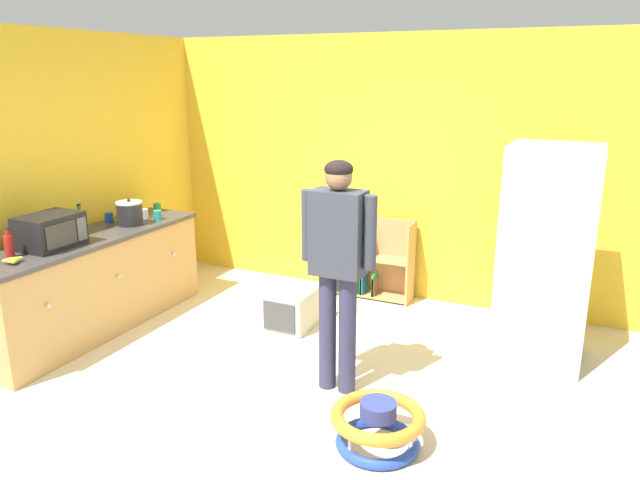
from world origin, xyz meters
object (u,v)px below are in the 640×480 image
at_px(crock_pot, 130,213).
at_px(banana_bunch, 14,260).
at_px(green_glass_bottle, 80,219).
at_px(bookshelf, 371,263).
at_px(microwave, 50,231).
at_px(blue_cup, 109,217).
at_px(ketchup_bottle, 9,245).
at_px(baby_walker, 378,425).
at_px(standing_person, 338,257).
at_px(pet_carrier, 293,307).
at_px(white_cup, 144,214).
at_px(refrigerator, 546,255).
at_px(teal_cup, 158,215).
at_px(green_cup, 157,208).
at_px(kitchen_counter, 94,283).

bearing_deg(crock_pot, banana_bunch, -88.18).
relative_size(banana_bunch, green_glass_bottle, 0.64).
distance_m(bookshelf, microwave, 3.12).
bearing_deg(blue_cup, banana_bunch, -77.00).
relative_size(microwave, ketchup_bottle, 1.95).
xyz_separation_m(bookshelf, ketchup_bottle, (-2.07, -2.65, 0.63)).
bearing_deg(baby_walker, standing_person, 132.84).
bearing_deg(standing_person, microwave, -172.19).
bearing_deg(blue_cup, green_glass_bottle, -93.74).
height_order(baby_walker, pet_carrier, pet_carrier).
bearing_deg(white_cup, baby_walker, -24.61).
bearing_deg(refrigerator, teal_cup, -173.68).
bearing_deg(standing_person, blue_cup, 168.73).
height_order(pet_carrier, blue_cup, blue_cup).
distance_m(standing_person, white_cup, 2.60).
bearing_deg(ketchup_bottle, bookshelf, 52.01).
height_order(ketchup_bottle, blue_cup, ketchup_bottle).
xyz_separation_m(refrigerator, ketchup_bottle, (-3.85, -1.90, 0.11)).
bearing_deg(refrigerator, green_glass_bottle, -165.76).
height_order(bookshelf, green_cup, green_cup).
height_order(microwave, ketchup_bottle, microwave).
xyz_separation_m(white_cup, blue_cup, (-0.20, -0.27, 0.00)).
xyz_separation_m(refrigerator, standing_person, (-1.31, -1.21, 0.15)).
bearing_deg(baby_walker, pet_carrier, 132.94).
bearing_deg(kitchen_counter, green_cup, 93.75).
bearing_deg(bookshelf, ketchup_bottle, -127.99).
bearing_deg(banana_bunch, kitchen_counter, 96.61).
bearing_deg(white_cup, green_glass_bottle, -110.27).
height_order(refrigerator, standing_person, refrigerator).
height_order(crock_pot, banana_bunch, crock_pot).
relative_size(crock_pot, teal_cup, 2.70).
bearing_deg(microwave, blue_cup, 103.20).
distance_m(teal_cup, green_cup, 0.35).
xyz_separation_m(bookshelf, teal_cup, (-1.84, -1.15, 0.58)).
height_order(microwave, banana_bunch, microwave).
bearing_deg(teal_cup, pet_carrier, 3.95).
relative_size(teal_cup, blue_cup, 1.00).
height_order(baby_walker, blue_cup, blue_cup).
distance_m(crock_pot, green_glass_bottle, 0.45).
distance_m(microwave, banana_bunch, 0.47).
relative_size(ketchup_bottle, white_cup, 2.59).
distance_m(refrigerator, teal_cup, 3.64).
xyz_separation_m(standing_person, microwave, (-2.47, -0.34, -0.00)).
xyz_separation_m(standing_person, blue_cup, (-2.68, 0.53, -0.10)).
height_order(kitchen_counter, green_cup, green_cup).
height_order(bookshelf, banana_bunch, banana_bunch).
height_order(refrigerator, blue_cup, refrigerator).
xyz_separation_m(kitchen_counter, crock_pot, (0.06, 0.48, 0.56)).
height_order(microwave, teal_cup, microwave).
distance_m(kitchen_counter, green_cup, 1.14).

